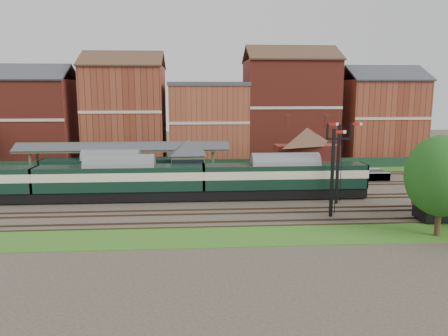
{
  "coord_description": "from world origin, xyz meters",
  "views": [
    {
      "loc": [
        -2.35,
        -44.63,
        11.24
      ],
      "look_at": [
        0.89,
        2.0,
        3.0
      ],
      "focal_mm": 35.0,
      "sensor_mm": 36.0,
      "label": 1
    }
  ],
  "objects": [
    {
      "name": "tree_far",
      "position": [
        16.6,
        -13.08,
        4.84
      ],
      "size": [
        5.49,
        5.49,
        8.01
      ],
      "color": "#382619",
      "rests_on": "ground"
    },
    {
      "name": "signal_box",
      "position": [
        -3.0,
        3.25,
        3.19
      ],
      "size": [
        5.4,
        5.4,
        6.0
      ],
      "color": "#586548",
      "rests_on": "ground"
    },
    {
      "name": "semaphore_siding",
      "position": [
        10.02,
        -7.0,
        4.16
      ],
      "size": [
        1.23,
        0.25,
        8.0
      ],
      "color": "black",
      "rests_on": "ground"
    },
    {
      "name": "brick_hut",
      "position": [
        5.0,
        3.25,
        1.2
      ],
      "size": [
        3.2,
        2.64,
        2.94
      ],
      "color": "maroon",
      "rests_on": "ground"
    },
    {
      "name": "ground",
      "position": [
        0.0,
        0.0,
        0.0
      ],
      "size": [
        160.0,
        160.0,
        0.0
      ],
      "primitive_type": "plane",
      "color": "#473D33",
      "rests_on": "ground"
    },
    {
      "name": "fence",
      "position": [
        0.0,
        18.0,
        0.75
      ],
      "size": [
        90.0,
        0.12,
        1.5
      ],
      "primitive_type": "cube",
      "color": "#193823",
      "rests_on": "ground"
    },
    {
      "name": "semaphore_bracket",
      "position": [
        12.04,
        -2.5,
        4.63
      ],
      "size": [
        3.6,
        0.25,
        8.18
      ],
      "color": "black",
      "rests_on": "ground"
    },
    {
      "name": "platform",
      "position": [
        -5.0,
        9.75,
        0.5
      ],
      "size": [
        55.0,
        3.4,
        1.0
      ],
      "primitive_type": "cube",
      "color": "#2D2D2D",
      "rests_on": "ground"
    },
    {
      "name": "station_building",
      "position": [
        12.0,
        9.75,
        3.96
      ],
      "size": [
        8.1,
        8.1,
        5.9
      ],
      "color": "maroon",
      "rests_on": "platform"
    },
    {
      "name": "canopy",
      "position": [
        -11.0,
        9.75,
        4.58
      ],
      "size": [
        26.0,
        3.89,
        4.08
      ],
      "color": "#4A5032",
      "rests_on": "platform"
    },
    {
      "name": "grass_back",
      "position": [
        0.0,
        16.0,
        0.03
      ],
      "size": [
        90.0,
        4.5,
        0.06
      ],
      "primitive_type": "cube",
      "color": "#2D6619",
      "rests_on": "ground"
    },
    {
      "name": "town_backdrop",
      "position": [
        -0.18,
        25.0,
        7.0
      ],
      "size": [
        69.0,
        10.0,
        16.0
      ],
      "color": "maroon",
      "rests_on": "ground"
    },
    {
      "name": "dmu_train",
      "position": [
        -9.94,
        0.0,
        2.32
      ],
      "size": [
        51.4,
        2.7,
        3.95
      ],
      "color": "black",
      "rests_on": "ground"
    },
    {
      "name": "grass_front",
      "position": [
        0.0,
        -12.0,
        0.03
      ],
      "size": [
        90.0,
        5.0,
        0.06
      ],
      "primitive_type": "cube",
      "color": "#2D6619",
      "rests_on": "ground"
    },
    {
      "name": "platform_railcar",
      "position": [
        -12.02,
        6.5,
        2.17
      ],
      "size": [
        16.01,
        2.53,
        3.69
      ],
      "color": "black",
      "rests_on": "ground"
    }
  ]
}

